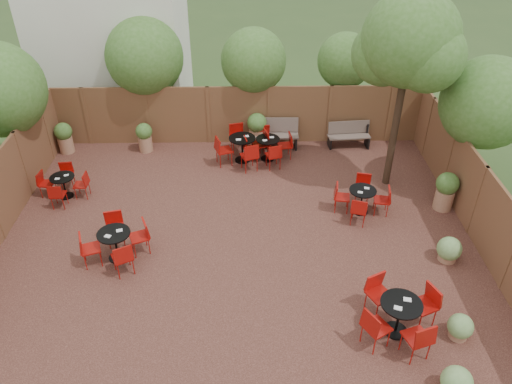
{
  "coord_description": "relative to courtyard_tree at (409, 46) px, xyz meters",
  "views": [
    {
      "loc": [
        0.28,
        -10.05,
        8.23
      ],
      "look_at": [
        0.48,
        0.5,
        1.0
      ],
      "focal_mm": 35.1,
      "sensor_mm": 36.0,
      "label": 1
    }
  ],
  "objects": [
    {
      "name": "low_shrubs",
      "position": [
        0.16,
        -5.31,
        -3.83
      ],
      "size": [
        1.67,
        4.18,
        0.63
      ],
      "color": "#9B6B4D",
      "rests_on": "courtyard_paving"
    },
    {
      "name": "fence_right",
      "position": [
        1.62,
        -2.36,
        -3.14
      ],
      "size": [
        0.08,
        10.0,
        2.0
      ],
      "primitive_type": "cube",
      "color": "brown",
      "rests_on": "ground"
    },
    {
      "name": "overhang_foliage",
      "position": [
        -6.33,
        0.51,
        -1.44
      ],
      "size": [
        15.75,
        10.55,
        2.64
      ],
      "color": "#396320",
      "rests_on": "ground"
    },
    {
      "name": "park_bench_left",
      "position": [
        -3.23,
        2.27,
        -3.61
      ],
      "size": [
        1.6,
        0.54,
        0.98
      ],
      "rotation": [
        0.0,
        0.0,
        -0.02
      ],
      "color": "brown",
      "rests_on": "courtyard_paving"
    },
    {
      "name": "bistro_tables",
      "position": [
        -4.13,
        -1.49,
        -3.67
      ],
      "size": [
        9.77,
        8.68,
        0.95
      ],
      "color": "black",
      "rests_on": "courtyard_paving"
    },
    {
      "name": "planters",
      "position": [
        -4.43,
        1.22,
        -3.53
      ],
      "size": [
        11.89,
        4.26,
        1.16
      ],
      "color": "#9B6B4D",
      "rests_on": "courtyard_paving"
    },
    {
      "name": "ground",
      "position": [
        -4.38,
        -2.36,
        -4.14
      ],
      "size": [
        80.0,
        80.0,
        0.0
      ],
      "primitive_type": "plane",
      "color": "#354F23",
      "rests_on": "ground"
    },
    {
      "name": "courtyard_paving",
      "position": [
        -4.38,
        -2.36,
        -4.13
      ],
      "size": [
        12.0,
        10.0,
        0.02
      ],
      "primitive_type": "cube",
      "color": "#3D2019",
      "rests_on": "ground"
    },
    {
      "name": "fence_back",
      "position": [
        -4.38,
        2.64,
        -3.14
      ],
      "size": [
        12.0,
        0.08,
        2.0
      ],
      "primitive_type": "cube",
      "color": "brown",
      "rests_on": "ground"
    },
    {
      "name": "courtyard_tree",
      "position": [
        0.0,
        0.0,
        0.0
      ],
      "size": [
        2.67,
        2.57,
        5.54
      ],
      "rotation": [
        0.0,
        0.0,
        -0.02
      ],
      "color": "black",
      "rests_on": "courtyard_paving"
    },
    {
      "name": "park_bench_right",
      "position": [
        -0.75,
        2.26,
        -3.68
      ],
      "size": [
        1.41,
        0.57,
        0.85
      ],
      "rotation": [
        0.0,
        0.0,
        0.09
      ],
      "color": "brown",
      "rests_on": "courtyard_paving"
    }
  ]
}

